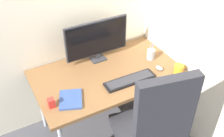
% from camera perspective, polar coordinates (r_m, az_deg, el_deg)
% --- Properties ---
extents(ground_plane, '(8.00, 8.00, 0.00)m').
position_cam_1_polar(ground_plane, '(2.95, -0.86, -11.95)').
color(ground_plane, '#4C4C51').
extents(desk, '(1.34, 0.79, 0.71)m').
position_cam_1_polar(desk, '(2.49, -0.99, -1.83)').
color(desk, brown).
rests_on(desk, ground_plane).
extents(office_chair, '(0.64, 0.66, 1.25)m').
position_cam_1_polar(office_chair, '(2.08, 8.51, -13.05)').
color(office_chair, black).
rests_on(office_chair, ground_plane).
extents(monitor, '(0.63, 0.12, 0.41)m').
position_cam_1_polar(monitor, '(2.53, -3.24, 6.25)').
color(monitor, '#333338').
rests_on(monitor, desk).
extents(keyboard, '(0.47, 0.14, 0.02)m').
position_cam_1_polar(keyboard, '(2.37, 3.81, -2.49)').
color(keyboard, black).
rests_on(keyboard, desk).
extents(mouse, '(0.07, 0.09, 0.03)m').
position_cam_1_polar(mouse, '(2.53, 10.00, 0.11)').
color(mouse, gray).
rests_on(mouse, desk).
extents(pen_holder, '(0.08, 0.08, 0.17)m').
position_cam_1_polar(pen_holder, '(2.64, 8.24, 3.05)').
color(pen_holder, '#9EA0A5').
rests_on(pen_holder, desk).
extents(notebook, '(0.25, 0.28, 0.02)m').
position_cam_1_polar(notebook, '(2.21, -8.77, -6.47)').
color(notebook, '#334C8C').
rests_on(notebook, desk).
extents(coffee_mug, '(0.12, 0.08, 0.09)m').
position_cam_1_polar(coffee_mug, '(2.51, 14.01, -0.11)').
color(coffee_mug, orange).
rests_on(coffee_mug, desk).
extents(desk_clamp_accessory, '(0.05, 0.05, 0.08)m').
position_cam_1_polar(desk_clamp_accessory, '(2.16, -12.76, -7.12)').
color(desk_clamp_accessory, red).
rests_on(desk_clamp_accessory, desk).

